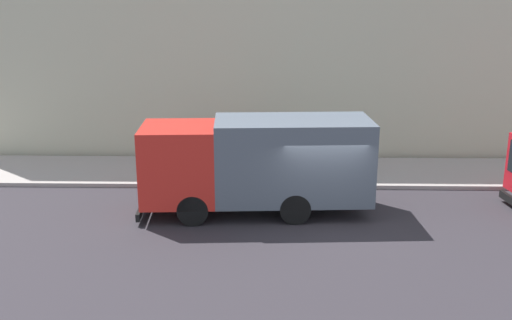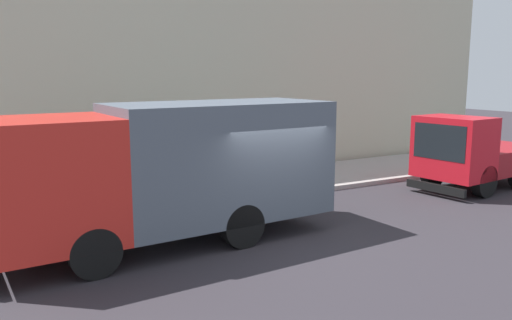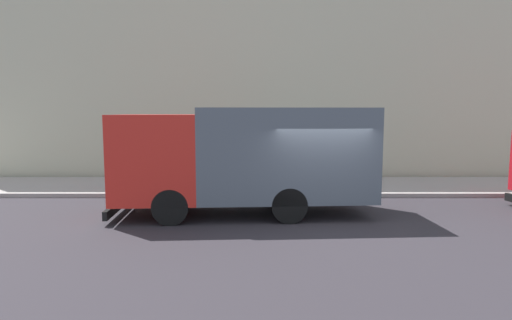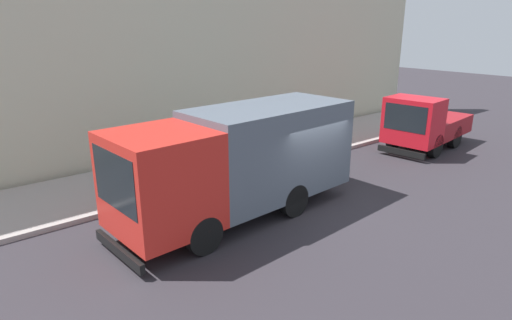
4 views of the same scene
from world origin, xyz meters
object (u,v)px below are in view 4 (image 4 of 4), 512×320
at_px(small_flatbed_truck, 424,124).
at_px(pedestrian_standing, 164,161).
at_px(street_sign_post, 168,148).
at_px(pedestrian_walking, 129,172).
at_px(large_utility_truck, 239,159).

xyz_separation_m(small_flatbed_truck, pedestrian_standing, (2.57, 11.02, -0.08)).
distance_m(small_flatbed_truck, pedestrian_standing, 11.32).
bearing_deg(pedestrian_standing, street_sign_post, 66.80).
xyz_separation_m(pedestrian_walking, street_sign_post, (0.02, -1.32, 0.47)).
distance_m(pedestrian_standing, street_sign_post, 0.55).
bearing_deg(small_flatbed_truck, large_utility_truck, 86.16).
distance_m(large_utility_truck, street_sign_post, 2.86).
xyz_separation_m(small_flatbed_truck, pedestrian_walking, (2.28, 12.31, -0.07)).
distance_m(small_flatbed_truck, pedestrian_walking, 12.52).
bearing_deg(pedestrian_walking, street_sign_post, -37.12).
xyz_separation_m(small_flatbed_truck, street_sign_post, (2.29, 10.99, 0.40)).
xyz_separation_m(pedestrian_walking, pedestrian_standing, (0.29, -1.29, -0.00)).
relative_size(small_flatbed_truck, street_sign_post, 2.21).
height_order(pedestrian_standing, street_sign_post, street_sign_post).
bearing_deg(street_sign_post, small_flatbed_truck, -101.79).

